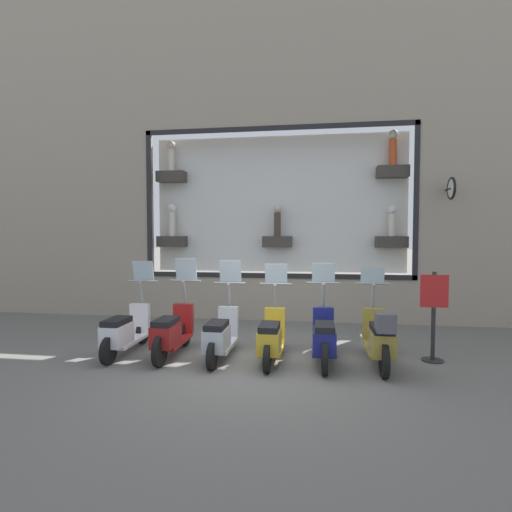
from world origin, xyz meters
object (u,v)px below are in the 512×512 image
object	(u,v)px
scooter_olive_0	(379,338)
scooter_yellow_2	(271,337)
scooter_navy_1	(324,338)
scooter_silver_3	(220,335)
shop_sign_post	(434,314)
scooter_red_4	(172,332)
scooter_white_5	(124,331)

from	to	relation	value
scooter_olive_0	scooter_yellow_2	size ratio (longest dim) A/B	1.01
scooter_navy_1	scooter_silver_3	distance (m)	1.76
scooter_yellow_2	shop_sign_post	world-z (taller)	scooter_yellow_2
scooter_navy_1	scooter_yellow_2	xyz separation A→B (m)	(-0.01, 0.88, -0.02)
scooter_yellow_2	scooter_red_4	xyz separation A→B (m)	(0.01, 1.76, 0.02)
scooter_olive_0	shop_sign_post	distance (m)	1.11
scooter_silver_3	scooter_white_5	bearing A→B (deg)	89.99
scooter_olive_0	scooter_navy_1	distance (m)	0.88
scooter_navy_1	scooter_red_4	size ratio (longest dim) A/B	1.00
scooter_olive_0	scooter_navy_1	xyz separation A→B (m)	(0.06, 0.88, -0.04)
scooter_red_4	shop_sign_post	xyz separation A→B (m)	(0.40, -4.48, 0.38)
scooter_olive_0	scooter_navy_1	bearing A→B (deg)	86.06
scooter_navy_1	shop_sign_post	size ratio (longest dim) A/B	1.18
scooter_silver_3	scooter_red_4	size ratio (longest dim) A/B	0.99
shop_sign_post	scooter_red_4	bearing A→B (deg)	95.16
scooter_navy_1	scooter_yellow_2	world-z (taller)	scooter_navy_1
scooter_navy_1	scooter_white_5	xyz separation A→B (m)	(-0.00, 3.52, -0.01)
scooter_silver_3	scooter_white_5	xyz separation A→B (m)	(0.00, 1.76, 0.00)
scooter_yellow_2	scooter_silver_3	distance (m)	0.88
scooter_olive_0	shop_sign_post	size ratio (longest dim) A/B	1.18
scooter_navy_1	scooter_white_5	size ratio (longest dim) A/B	1.01
scooter_white_5	shop_sign_post	xyz separation A→B (m)	(0.41, -5.36, 0.39)
shop_sign_post	scooter_navy_1	bearing A→B (deg)	102.48
scooter_white_5	scooter_yellow_2	bearing A→B (deg)	-90.05
scooter_olive_0	scooter_white_5	distance (m)	4.41
shop_sign_post	scooter_yellow_2	bearing A→B (deg)	98.63
scooter_yellow_2	scooter_silver_3	size ratio (longest dim) A/B	1.00
scooter_olive_0	scooter_red_4	distance (m)	3.52
scooter_red_4	shop_sign_post	distance (m)	4.51
scooter_navy_1	scooter_red_4	bearing A→B (deg)	89.96
scooter_silver_3	shop_sign_post	distance (m)	3.64
scooter_yellow_2	scooter_navy_1	bearing A→B (deg)	-89.60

